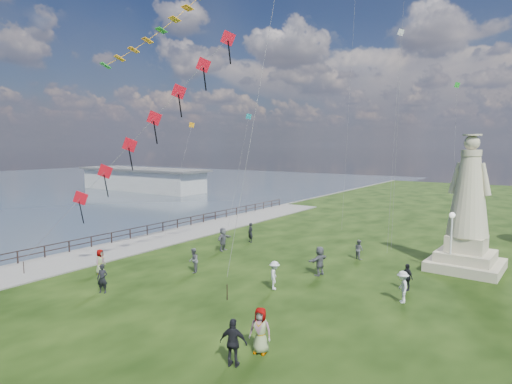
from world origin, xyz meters
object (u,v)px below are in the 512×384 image
Objects in this scene: person_11 at (320,261)px; person_2 at (275,275)px; person_7 at (359,249)px; person_9 at (407,277)px; person_6 at (250,233)px; person_4 at (260,330)px; person_1 at (193,260)px; statue at (468,219)px; person_0 at (102,279)px; person_10 at (100,262)px; pier_pavilion at (142,179)px; person_3 at (234,343)px; person_5 at (223,239)px; person_8 at (403,287)px; lamppost at (452,229)px.

person_2 is at bearing -3.21° from person_11.
person_7 is 0.93× the size of person_9.
person_11 is at bearing -5.65° from person_6.
person_4 reaches higher than person_2.
person_9 is at bearing 74.72° from person_1.
statue is 5.56× the size of person_1.
person_6 is (-0.47, 15.54, 0.02)m from person_0.
person_1 is at bearing -123.65° from person_9.
person_11 is (-0.65, -5.33, 0.23)m from person_7.
statue is 5.61× the size of person_10.
person_6 is (45.33, -26.64, -0.97)m from pier_pavilion.
person_3 is (57.14, -44.45, -0.89)m from pier_pavilion.
person_10 is (42.45, -39.95, -1.01)m from pier_pavilion.
person_7 is (9.52, 15.60, -0.11)m from person_0.
statue is 17.35m from person_6.
person_1 is at bearing 132.54° from person_4.
person_11 is at bearing -140.53° from person_9.
person_0 is at bearing -64.48° from person_6.
person_9 is at bearing -27.70° from pier_pavilion.
person_10 is at bearing 78.90° from person_2.
statue is at bearing 91.85° from person_1.
person_5 is at bearing 120.51° from person_4.
person_11 is (-5.93, 1.93, 0.09)m from person_8.
person_4 is 1.16× the size of person_10.
pier_pavilion is 17.26× the size of person_6.
person_8 reaches higher than person_2.
person_1 is 0.95× the size of person_8.
person_0 is 11.84m from person_5.
statue is 7.49m from person_9.
person_10 is (-18.14, -6.11, -0.05)m from person_8.
person_3 is 1.10× the size of person_6.
pier_pavilion is 58.30m from person_10.
statue is at bearing 60.97° from person_4.
person_8 is (60.59, -33.84, -0.96)m from pier_pavilion.
person_7 is at bearing 24.14° from person_6.
person_5 is 15.07m from person_9.
person_8 is (3.45, 10.61, -0.08)m from person_3.
person_3 and person_5 have the same top height.
person_4 is 11.68m from person_9.
person_2 is at bearing -24.29° from person_6.
person_4 is at bearing -119.56° from person_10.
lamppost is at bearing -82.19° from person_5.
person_10 reaches higher than person_7.
pier_pavilion reaches higher than person_10.
person_8 is at bearing -103.63° from person_2.
person_0 is (-15.89, -15.61, -2.14)m from lamppost.
statue is 5.46× the size of person_2.
person_7 is at bearing -171.63° from person_8.
person_7 is at bearing -179.94° from lamppost.
person_6 is at bearing -6.70° from person_5.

